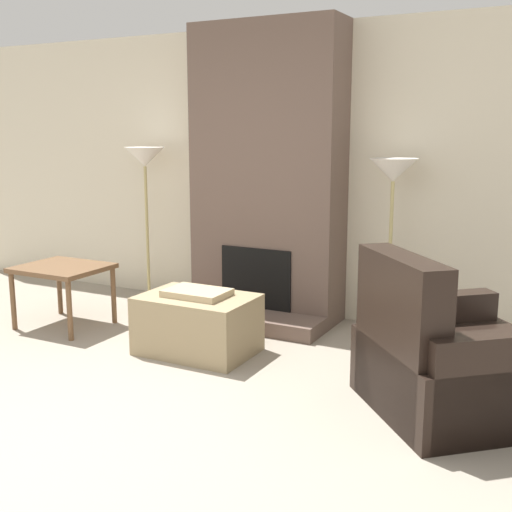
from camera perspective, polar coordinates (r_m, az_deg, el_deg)
The scene contains 8 objects.
ground_plane at distance 3.81m, azimuth -19.30°, elevation -15.84°, with size 24.00×24.00×0.00m, color gray.
wall_back at distance 5.96m, azimuth 2.12°, elevation 7.43°, with size 7.97×0.06×2.60m, color beige.
fireplace at distance 5.73m, azimuth 0.95°, elevation 6.74°, with size 1.36×0.82×2.60m.
ottoman at distance 4.96m, azimuth -5.22°, elevation -5.97°, with size 0.85×0.60×0.50m.
armchair at distance 4.09m, azimuth 16.74°, elevation -9.26°, with size 1.43×1.42×0.98m.
side_table at distance 5.77m, azimuth -16.81°, elevation -1.49°, with size 0.72×0.63×0.54m.
floor_lamp_left at distance 6.36m, azimuth -9.84°, elevation 7.87°, with size 0.39×0.39×1.52m.
floor_lamp_right at distance 5.26m, azimuth 12.08°, elevation 6.56°, with size 0.39×0.39×1.47m.
Camera 1 is at (2.54, -2.27, 1.69)m, focal length 45.00 mm.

